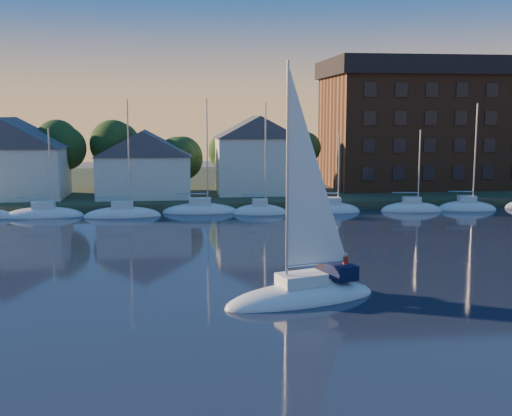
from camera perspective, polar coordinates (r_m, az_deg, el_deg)
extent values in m
cube|color=#2E3820|center=(97.32, -5.79, 1.83)|extent=(160.00, 50.00, 2.00)
cube|color=brown|center=(74.52, -5.40, -0.17)|extent=(120.00, 3.00, 1.00)
cube|color=silver|center=(82.45, -21.05, 2.93)|extent=(13.00, 9.00, 6.00)
cube|color=silver|center=(79.13, -9.89, 2.80)|extent=(11.00, 8.00, 5.00)
cube|color=silver|center=(81.54, 0.05, 3.79)|extent=(10.00, 8.00, 7.00)
cube|color=brown|center=(93.86, 15.65, 6.53)|extent=(30.00, 16.00, 15.00)
cube|color=black|center=(94.03, 15.86, 11.83)|extent=(31.00, 17.00, 2.40)
cylinder|color=#3D281B|center=(86.57, -17.65, 2.50)|extent=(0.50, 0.50, 3.50)
sphere|color=#193513|center=(86.26, -17.78, 5.44)|extent=(5.40, 5.40, 5.40)
cylinder|color=#3D281B|center=(85.45, -12.36, 2.63)|extent=(0.50, 0.50, 3.50)
sphere|color=#193513|center=(85.14, -12.46, 5.61)|extent=(5.40, 5.40, 5.40)
cylinder|color=#3D281B|center=(85.07, -6.99, 2.73)|extent=(0.50, 0.50, 3.50)
sphere|color=#193513|center=(84.76, -7.04, 5.73)|extent=(5.40, 5.40, 5.40)
cylinder|color=#3D281B|center=(85.44, -1.61, 2.82)|extent=(0.50, 0.50, 3.50)
sphere|color=#193513|center=(85.13, -1.62, 5.80)|extent=(5.40, 5.40, 5.40)
cylinder|color=#3D281B|center=(86.55, 3.68, 2.87)|extent=(0.50, 0.50, 3.50)
sphere|color=#193513|center=(86.24, 3.71, 5.82)|extent=(5.40, 5.40, 5.40)
cylinder|color=#3D281B|center=(88.38, 8.79, 2.91)|extent=(0.50, 0.50, 3.50)
sphere|color=#193513|center=(88.07, 8.85, 5.79)|extent=(5.40, 5.40, 5.40)
cylinder|color=#3D281B|center=(90.87, 13.66, 2.92)|extent=(0.50, 0.50, 3.50)
sphere|color=#193513|center=(90.58, 13.75, 5.72)|extent=(5.40, 5.40, 5.40)
cylinder|color=#3D281B|center=(93.98, 18.23, 2.91)|extent=(0.50, 0.50, 3.50)
sphere|color=#193513|center=(93.70, 18.36, 5.62)|extent=(5.40, 5.40, 5.40)
ellipsoid|color=silver|center=(72.89, -18.01, -0.74)|extent=(7.50, 2.40, 2.20)
cube|color=silver|center=(72.71, -18.05, 0.28)|extent=(2.10, 1.32, 0.70)
cylinder|color=#A5A8AD|center=(72.09, -17.64, 3.95)|extent=(0.16, 0.16, 10.00)
cylinder|color=#A5A8AD|center=(72.76, -18.72, 0.93)|extent=(3.15, 0.12, 0.12)
ellipsoid|color=silver|center=(71.78, -11.73, -0.63)|extent=(7.50, 2.40, 2.20)
cube|color=silver|center=(71.59, -11.76, 0.39)|extent=(2.10, 1.32, 0.70)
cylinder|color=#A5A8AD|center=(71.05, -11.27, 4.12)|extent=(0.16, 0.16, 10.00)
cylinder|color=#A5A8AD|center=(71.56, -12.44, 1.05)|extent=(3.15, 0.12, 0.12)
ellipsoid|color=silver|center=(71.55, -5.33, -0.52)|extent=(7.50, 2.40, 2.20)
cube|color=silver|center=(71.36, -5.35, 0.51)|extent=(2.10, 1.32, 0.70)
cylinder|color=#A5A8AD|center=(70.90, -4.79, 4.24)|extent=(0.16, 0.16, 10.00)
cylinder|color=#A5A8AD|center=(71.23, -6.02, 1.17)|extent=(3.15, 0.12, 0.12)
ellipsoid|color=silver|center=(72.21, 1.02, -0.41)|extent=(7.50, 2.40, 2.20)
cube|color=silver|center=(72.03, 1.03, 0.62)|extent=(2.10, 1.32, 0.70)
cylinder|color=#A5A8AD|center=(71.65, 1.63, 4.31)|extent=(0.16, 0.16, 10.00)
cylinder|color=#A5A8AD|center=(71.81, 0.38, 1.28)|extent=(3.15, 0.12, 0.12)
ellipsoid|color=silver|center=(73.74, 7.19, -0.29)|extent=(7.50, 2.40, 2.20)
cube|color=silver|center=(73.56, 7.21, 0.71)|extent=(2.10, 1.32, 0.70)
cylinder|color=#A5A8AD|center=(73.28, 7.85, 4.33)|extent=(0.16, 0.16, 10.00)
cylinder|color=#A5A8AD|center=(73.25, 6.60, 1.36)|extent=(3.15, 0.12, 0.12)
ellipsoid|color=silver|center=(76.08, 13.04, -0.17)|extent=(7.50, 2.40, 2.20)
cube|color=silver|center=(75.91, 13.08, 0.80)|extent=(2.10, 1.32, 0.70)
cylinder|color=#A5A8AD|center=(75.71, 13.73, 4.30)|extent=(0.16, 0.16, 10.00)
cylinder|color=#A5A8AD|center=(75.52, 12.51, 1.43)|extent=(3.15, 0.12, 0.12)
ellipsoid|color=silver|center=(79.17, 18.49, -0.06)|extent=(7.50, 2.40, 2.20)
cube|color=silver|center=(79.00, 18.54, 0.87)|extent=(2.10, 1.32, 0.70)
cylinder|color=#A5A8AD|center=(78.89, 19.19, 4.23)|extent=(0.16, 0.16, 10.00)
cylinder|color=#A5A8AD|center=(78.55, 18.02, 1.48)|extent=(3.15, 0.12, 0.12)
ellipsoid|color=silver|center=(38.70, 4.03, -8.20)|extent=(10.30, 5.91, 2.20)
cube|color=silver|center=(38.35, 4.05, -6.34)|extent=(3.13, 2.47, 0.70)
cylinder|color=#A5A8AD|center=(36.81, 2.80, 2.84)|extent=(0.16, 0.16, 13.07)
cylinder|color=#A5A8AD|center=(38.65, 5.48, -4.94)|extent=(3.97, 1.33, 0.12)
cube|color=black|center=(39.64, 7.57, -5.61)|extent=(1.90, 2.22, 0.90)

